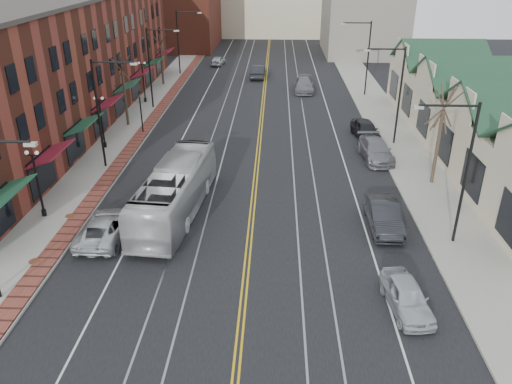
# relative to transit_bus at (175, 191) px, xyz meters

# --- Properties ---
(ground) EXTENTS (160.00, 160.00, 0.00)m
(ground) POSITION_rel_transit_bus_xyz_m (4.72, -8.87, -1.59)
(ground) COLOR black
(ground) RESTS_ON ground
(sidewalk_left) EXTENTS (4.00, 120.00, 0.15)m
(sidewalk_left) POSITION_rel_transit_bus_xyz_m (-7.28, 11.13, -1.52)
(sidewalk_left) COLOR gray
(sidewalk_left) RESTS_ON ground
(sidewalk_right) EXTENTS (4.00, 120.00, 0.15)m
(sidewalk_right) POSITION_rel_transit_bus_xyz_m (16.72, 11.13, -1.52)
(sidewalk_right) COLOR gray
(sidewalk_right) RESTS_ON ground
(building_left) EXTENTS (10.00, 50.00, 11.00)m
(building_left) POSITION_rel_transit_bus_xyz_m (-14.28, 18.13, 3.91)
(building_left) COLOR brown
(building_left) RESTS_ON ground
(building_right) EXTENTS (8.00, 36.00, 4.60)m
(building_right) POSITION_rel_transit_bus_xyz_m (22.72, 11.13, 0.71)
(building_right) COLOR beige
(building_right) RESTS_ON ground
(backdrop_left) EXTENTS (14.00, 18.00, 14.00)m
(backdrop_left) POSITION_rel_transit_bus_xyz_m (-11.28, 61.13, 5.41)
(backdrop_left) COLOR brown
(backdrop_left) RESTS_ON ground
(backdrop_mid) EXTENTS (22.00, 14.00, 9.00)m
(backdrop_mid) POSITION_rel_transit_bus_xyz_m (4.72, 76.13, 2.91)
(backdrop_mid) COLOR beige
(backdrop_mid) RESTS_ON ground
(backdrop_right) EXTENTS (12.00, 16.00, 11.00)m
(backdrop_right) POSITION_rel_transit_bus_xyz_m (19.72, 56.13, 3.91)
(backdrop_right) COLOR slate
(backdrop_right) RESTS_ON ground
(streetlight_l_1) EXTENTS (3.33, 0.25, 8.00)m
(streetlight_l_1) POSITION_rel_transit_bus_xyz_m (-6.32, 7.13, 3.43)
(streetlight_l_1) COLOR black
(streetlight_l_1) RESTS_ON sidewalk_left
(streetlight_l_2) EXTENTS (3.33, 0.25, 8.00)m
(streetlight_l_2) POSITION_rel_transit_bus_xyz_m (-6.32, 23.13, 3.43)
(streetlight_l_2) COLOR black
(streetlight_l_2) RESTS_ON sidewalk_left
(streetlight_l_3) EXTENTS (3.33, 0.25, 8.00)m
(streetlight_l_3) POSITION_rel_transit_bus_xyz_m (-6.32, 39.13, 3.43)
(streetlight_l_3) COLOR black
(streetlight_l_3) RESTS_ON sidewalk_left
(streetlight_r_0) EXTENTS (3.33, 0.25, 8.00)m
(streetlight_r_0) POSITION_rel_transit_bus_xyz_m (15.77, -2.87, 3.43)
(streetlight_r_0) COLOR black
(streetlight_r_0) RESTS_ON sidewalk_right
(streetlight_r_1) EXTENTS (3.33, 0.25, 8.00)m
(streetlight_r_1) POSITION_rel_transit_bus_xyz_m (15.77, 13.13, 3.43)
(streetlight_r_1) COLOR black
(streetlight_r_1) RESTS_ON sidewalk_right
(streetlight_r_2) EXTENTS (3.33, 0.25, 8.00)m
(streetlight_r_2) POSITION_rel_transit_bus_xyz_m (15.77, 29.13, 3.43)
(streetlight_r_2) COLOR black
(streetlight_r_2) RESTS_ON sidewalk_right
(lamppost_l_1) EXTENTS (0.84, 0.28, 4.27)m
(lamppost_l_1) POSITION_rel_transit_bus_xyz_m (-8.08, -0.87, 0.61)
(lamppost_l_1) COLOR black
(lamppost_l_1) RESTS_ON sidewalk_left
(lamppost_l_2) EXTENTS (0.84, 0.28, 4.27)m
(lamppost_l_2) POSITION_rel_transit_bus_xyz_m (-8.08, 11.13, 0.61)
(lamppost_l_2) COLOR black
(lamppost_l_2) RESTS_ON sidewalk_left
(lamppost_l_3) EXTENTS (0.84, 0.28, 4.27)m
(lamppost_l_3) POSITION_rel_transit_bus_xyz_m (-8.08, 25.13, 0.61)
(lamppost_l_3) COLOR black
(lamppost_l_3) RESTS_ON sidewalk_left
(tree_left_near) EXTENTS (1.78, 1.37, 6.48)m
(tree_left_near) POSITION_rel_transit_bus_xyz_m (-7.78, 17.13, 1.92)
(tree_left_near) COLOR #382B21
(tree_left_near) RESTS_ON sidewalk_left
(tree_left_far) EXTENTS (1.66, 1.28, 6.02)m
(tree_left_far) POSITION_rel_transit_bus_xyz_m (-7.78, 33.13, 1.68)
(tree_left_far) COLOR #382B21
(tree_left_far) RESTS_ON sidewalk_left
(tree_right_mid) EXTENTS (1.90, 1.46, 6.93)m
(tree_right_mid) POSITION_rel_transit_bus_xyz_m (17.22, 5.13, 2.16)
(tree_right_mid) COLOR #382B21
(tree_right_mid) RESTS_ON sidewalk_right
(manhole_mid) EXTENTS (0.60, 0.60, 0.02)m
(manhole_mid) POSITION_rel_transit_bus_xyz_m (-6.48, -5.87, -1.43)
(manhole_mid) COLOR #592D19
(manhole_mid) RESTS_ON sidewalk_left
(manhole_far) EXTENTS (0.60, 0.60, 0.02)m
(manhole_far) POSITION_rel_transit_bus_xyz_m (-6.48, -0.87, -1.43)
(manhole_far) COLOR #592D19
(manhole_far) RESTS_ON sidewalk_left
(traffic_signal) EXTENTS (0.18, 0.15, 3.80)m
(traffic_signal) POSITION_rel_transit_bus_xyz_m (-5.88, 15.13, 0.76)
(traffic_signal) COLOR black
(traffic_signal) RESTS_ON sidewalk_left
(transit_bus) EXTENTS (3.77, 11.64, 3.18)m
(transit_bus) POSITION_rel_transit_bus_xyz_m (0.00, 0.00, 0.00)
(transit_bus) COLOR silver
(transit_bus) RESTS_ON ground
(parked_suv) EXTENTS (2.43, 5.16, 1.43)m
(parked_suv) POSITION_rel_transit_bus_xyz_m (-3.49, -3.14, -0.88)
(parked_suv) COLOR silver
(parked_suv) RESTS_ON ground
(parked_car_a) EXTENTS (2.10, 4.19, 1.37)m
(parked_car_a) POSITION_rel_transit_bus_xyz_m (12.22, -8.79, -0.91)
(parked_car_a) COLOR silver
(parked_car_a) RESTS_ON ground
(parked_car_b) EXTENTS (1.70, 4.85, 1.60)m
(parked_car_b) POSITION_rel_transit_bus_xyz_m (12.60, -1.25, -0.79)
(parked_car_b) COLOR black
(parked_car_b) RESTS_ON ground
(parked_car_c) EXTENTS (2.55, 5.39, 1.52)m
(parked_car_c) POSITION_rel_transit_bus_xyz_m (14.02, 9.71, -0.83)
(parked_car_c) COLOR slate
(parked_car_c) RESTS_ON ground
(parked_car_d) EXTENTS (2.44, 4.77, 1.55)m
(parked_car_d) POSITION_rel_transit_bus_xyz_m (14.02, 14.71, -0.82)
(parked_car_d) COLOR black
(parked_car_d) RESTS_ON ground
(distant_car_left) EXTENTS (1.91, 5.03, 1.64)m
(distant_car_left) POSITION_rel_transit_bus_xyz_m (3.72, 37.60, -0.77)
(distant_car_left) COLOR black
(distant_car_left) RESTS_ON ground
(distant_car_right) EXTENTS (2.29, 5.34, 1.53)m
(distant_car_right) POSITION_rel_transit_bus_xyz_m (9.38, 30.80, -0.83)
(distant_car_right) COLOR slate
(distant_car_right) RESTS_ON ground
(distant_car_far) EXTENTS (1.96, 4.02, 1.32)m
(distant_car_far) POSITION_rel_transit_bus_xyz_m (-2.37, 45.40, -0.93)
(distant_car_far) COLOR silver
(distant_car_far) RESTS_ON ground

